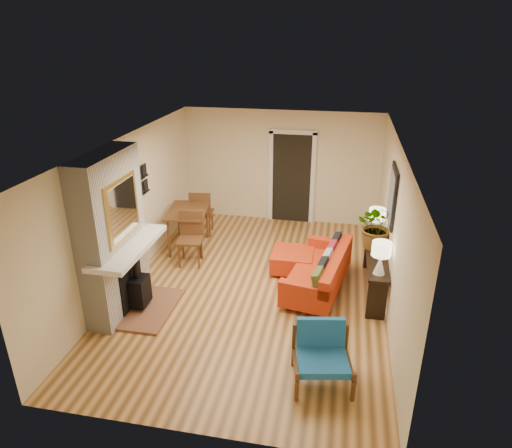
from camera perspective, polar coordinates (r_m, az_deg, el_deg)
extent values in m
plane|color=tan|center=(8.20, -0.27, -7.95)|extent=(6.50, 6.50, 0.00)
plane|color=white|center=(7.20, -0.31, 10.03)|extent=(6.50, 6.50, 0.00)
plane|color=beige|center=(10.63, 3.19, 7.14)|extent=(4.50, 0.00, 4.50)
plane|color=beige|center=(4.87, -8.09, -14.27)|extent=(4.50, 0.00, 4.50)
plane|color=beige|center=(8.31, -15.68, 1.60)|extent=(0.00, 6.50, 6.50)
plane|color=beige|center=(7.53, 16.76, -0.85)|extent=(0.00, 6.50, 6.50)
cube|color=black|center=(10.65, 4.48, 5.72)|extent=(0.88, 0.06, 2.10)
cube|color=white|center=(10.70, 1.85, 5.87)|extent=(0.10, 0.08, 2.18)
cube|color=white|center=(10.59, 7.11, 5.52)|extent=(0.10, 0.08, 2.18)
cube|color=white|center=(10.36, 4.66, 11.40)|extent=(1.08, 0.08, 0.10)
cube|color=black|center=(7.73, 16.69, 3.41)|extent=(0.04, 0.85, 0.95)
cube|color=slate|center=(7.73, 16.51, 3.42)|extent=(0.01, 0.70, 0.80)
cube|color=black|center=(8.55, -14.52, 3.18)|extent=(0.06, 0.95, 0.02)
cube|color=black|center=(8.45, -14.72, 5.09)|extent=(0.06, 0.95, 0.02)
cube|color=white|center=(7.20, -18.08, 2.72)|extent=(0.42, 1.50, 1.48)
cube|color=white|center=(7.73, -16.89, -6.33)|extent=(0.42, 1.50, 1.12)
cube|color=white|center=(7.37, -15.66, -2.77)|extent=(0.60, 1.68, 0.08)
cube|color=black|center=(7.69, -15.36, -7.24)|extent=(0.03, 0.72, 0.78)
cube|color=brown|center=(7.80, -13.04, -10.24)|extent=(0.75, 1.30, 0.04)
cube|color=black|center=(7.70, -14.50, -8.06)|extent=(0.30, 0.36, 0.48)
cylinder|color=black|center=(7.49, -14.83, -5.17)|extent=(0.10, 0.10, 0.40)
cube|color=gold|center=(7.14, -16.38, 1.80)|extent=(0.04, 0.95, 0.95)
cube|color=silver|center=(7.13, -16.24, 1.79)|extent=(0.01, 0.82, 0.82)
cylinder|color=silver|center=(7.61, 3.60, -10.28)|extent=(0.04, 0.04, 0.09)
cylinder|color=silver|center=(7.48, 8.40, -11.19)|extent=(0.04, 0.04, 0.09)
cylinder|color=silver|center=(9.04, 6.98, -4.62)|extent=(0.04, 0.04, 0.09)
cylinder|color=silver|center=(8.93, 11.00, -5.27)|extent=(0.04, 0.04, 0.09)
cube|color=#B93811|center=(8.15, 7.68, -6.48)|extent=(1.16, 2.05, 0.28)
cube|color=#B93811|center=(7.95, 10.06, -4.99)|extent=(0.53, 1.94, 0.32)
cube|color=#B93811|center=(7.29, 6.05, -8.15)|extent=(0.85, 0.31, 0.18)
cube|color=#B93811|center=(8.82, 9.18, -2.49)|extent=(0.85, 0.31, 0.18)
cube|color=#4D5624|center=(7.32, 7.87, -7.11)|extent=(0.25, 0.40, 0.38)
cube|color=black|center=(7.64, 8.55, -5.79)|extent=(0.25, 0.40, 0.38)
cube|color=#ABABA6|center=(7.96, 9.17, -4.58)|extent=(0.25, 0.40, 0.38)
cube|color=maroon|center=(8.24, 9.67, -3.59)|extent=(0.25, 0.40, 0.38)
cube|color=black|center=(8.57, 10.20, -2.55)|extent=(0.25, 0.40, 0.38)
cylinder|color=silver|center=(8.52, 2.20, -6.41)|extent=(0.04, 0.04, 0.06)
cylinder|color=silver|center=(8.47, 6.41, -6.76)|extent=(0.04, 0.04, 0.06)
cylinder|color=silver|center=(9.06, 2.80, -4.49)|extent=(0.04, 0.04, 0.06)
cylinder|color=silver|center=(9.01, 6.75, -4.80)|extent=(0.04, 0.04, 0.06)
cube|color=#B93811|center=(8.67, 4.58, -4.46)|extent=(0.77, 0.77, 0.33)
cube|color=brown|center=(6.13, 4.93, -17.05)|extent=(0.18, 0.72, 0.05)
cube|color=brown|center=(5.95, 5.13, -19.59)|extent=(0.06, 0.06, 0.42)
cube|color=brown|center=(6.35, 4.74, -14.86)|extent=(0.06, 0.06, 0.67)
cube|color=brown|center=(6.22, 11.58, -16.81)|extent=(0.18, 0.72, 0.05)
cube|color=brown|center=(6.04, 12.08, -19.30)|extent=(0.06, 0.06, 0.42)
cube|color=brown|center=(6.44, 11.10, -14.68)|extent=(0.06, 0.06, 0.67)
cube|color=blue|center=(6.13, 8.31, -16.54)|extent=(0.73, 0.70, 0.10)
cube|color=blue|center=(6.22, 8.10, -13.21)|extent=(0.65, 0.28, 0.40)
cube|color=brown|center=(9.41, -8.55, 1.64)|extent=(0.92, 1.21, 0.04)
cylinder|color=brown|center=(9.21, -10.85, -1.86)|extent=(0.06, 0.06, 0.80)
cylinder|color=brown|center=(9.09, -7.04, -1.97)|extent=(0.06, 0.06, 0.80)
cylinder|color=brown|center=(10.06, -9.62, 0.44)|extent=(0.06, 0.06, 0.80)
cylinder|color=brown|center=(9.95, -6.13, 0.36)|extent=(0.06, 0.06, 0.80)
cube|color=brown|center=(8.86, -8.26, -2.04)|extent=(0.53, 0.53, 0.04)
cube|color=brown|center=(8.94, -8.09, 0.18)|extent=(0.47, 0.11, 0.51)
cylinder|color=brown|center=(8.84, -9.59, -4.02)|extent=(0.04, 0.04, 0.49)
cylinder|color=brown|center=(8.77, -7.18, -4.10)|extent=(0.04, 0.04, 0.49)
cylinder|color=brown|center=(9.17, -9.10, -2.94)|extent=(0.04, 0.04, 0.49)
cylinder|color=brown|center=(9.10, -6.78, -3.01)|extent=(0.04, 0.04, 0.49)
cube|color=brown|center=(10.15, -6.75, 1.43)|extent=(0.53, 0.53, 0.04)
cube|color=brown|center=(9.85, -7.03, 2.45)|extent=(0.47, 0.11, 0.51)
cylinder|color=brown|center=(10.11, -7.90, -0.29)|extent=(0.04, 0.04, 0.49)
cylinder|color=brown|center=(10.05, -5.79, -0.33)|extent=(0.04, 0.04, 0.49)
cylinder|color=brown|center=(10.45, -7.53, 0.54)|extent=(0.04, 0.04, 0.49)
cylinder|color=brown|center=(10.39, -5.49, 0.50)|extent=(0.04, 0.04, 0.49)
cube|color=black|center=(8.02, 14.83, -3.84)|extent=(0.34, 1.85, 0.05)
cube|color=black|center=(7.45, 14.85, -9.24)|extent=(0.30, 0.04, 0.68)
cube|color=black|center=(8.94, 14.36, -3.45)|extent=(0.30, 0.04, 0.68)
cone|color=white|center=(7.34, 15.21, -4.98)|extent=(0.18, 0.18, 0.30)
cylinder|color=white|center=(7.26, 15.36, -3.73)|extent=(0.03, 0.03, 0.06)
cylinder|color=#FFEABF|center=(7.22, 15.44, -3.02)|extent=(0.30, 0.30, 0.22)
cone|color=white|center=(8.63, 14.73, -0.56)|extent=(0.18, 0.18, 0.30)
cylinder|color=white|center=(8.56, 14.85, 0.54)|extent=(0.03, 0.03, 0.06)
cylinder|color=#FFEABF|center=(8.52, 14.92, 1.16)|extent=(0.30, 0.30, 0.22)
imported|color=#1E5919|center=(8.07, 14.99, -0.25)|extent=(0.81, 0.72, 0.82)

